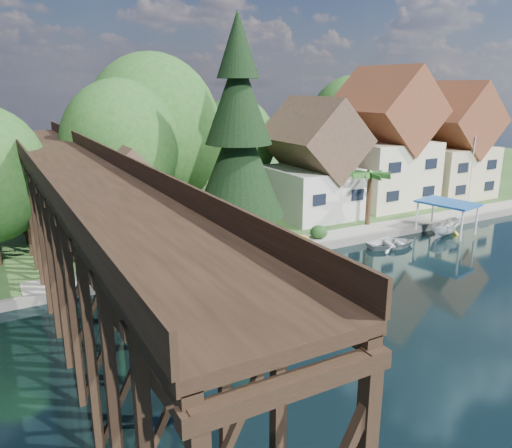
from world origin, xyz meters
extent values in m
plane|color=black|center=(0.00, 0.00, 0.00)|extent=(140.00, 140.00, 0.00)
cube|color=#2A4C1E|center=(0.00, 34.00, 0.25)|extent=(140.00, 52.00, 0.50)
cube|color=slate|center=(4.00, 8.00, 0.31)|extent=(60.00, 0.40, 0.62)
cube|color=gray|center=(6.00, 9.30, 0.53)|extent=(50.00, 2.60, 0.06)
cube|color=black|center=(-16.00, -9.60, 4.00)|extent=(4.00, 0.36, 8.00)
cube|color=black|center=(-16.00, -6.40, 4.00)|extent=(4.00, 0.36, 8.00)
cube|color=black|center=(-16.00, -3.20, 4.00)|extent=(4.00, 0.36, 8.00)
cube|color=black|center=(-16.00, 0.00, 4.00)|extent=(4.00, 0.36, 8.00)
cube|color=black|center=(-16.00, 3.20, 4.00)|extent=(4.00, 0.36, 8.00)
cube|color=black|center=(-16.00, 6.40, 4.00)|extent=(4.00, 0.36, 8.00)
cube|color=black|center=(-16.00, 9.60, 4.00)|extent=(4.00, 0.36, 8.00)
cube|color=black|center=(-16.00, 12.80, 4.00)|extent=(4.00, 0.36, 8.00)
cube|color=black|center=(-16.00, 16.00, 4.00)|extent=(4.00, 0.36, 8.00)
cube|color=black|center=(-16.00, 19.20, 4.00)|extent=(4.00, 0.36, 8.00)
cube|color=black|center=(-16.00, 22.40, 4.00)|extent=(4.00, 0.36, 8.00)
cube|color=black|center=(-16.00, 25.60, 4.00)|extent=(4.00, 0.36, 8.00)
cube|color=black|center=(-17.75, 6.00, 8.05)|extent=(0.35, 44.00, 0.35)
cube|color=black|center=(-14.25, 6.00, 8.05)|extent=(0.35, 44.00, 0.35)
cube|color=black|center=(-16.00, 6.00, 8.35)|extent=(4.00, 44.00, 0.30)
cube|color=black|center=(-18.00, 6.00, 8.90)|extent=(0.12, 44.00, 0.80)
cube|color=black|center=(-14.00, 6.00, 8.90)|extent=(0.12, 44.00, 0.80)
cube|color=silver|center=(7.00, 16.00, 2.75)|extent=(7.50, 8.00, 4.50)
cube|color=#453125|center=(7.00, 16.00, 7.70)|extent=(7.64, 8.64, 7.64)
cube|color=black|center=(4.90, 11.96, 2.98)|extent=(1.35, 0.08, 1.00)
cube|color=black|center=(9.10, 11.96, 2.98)|extent=(1.35, 0.08, 1.00)
cube|color=beige|center=(16.00, 16.50, 3.75)|extent=(8.50, 8.50, 6.50)
cube|color=brown|center=(16.00, 16.50, 10.06)|extent=(8.65, 9.18, 8.65)
cube|color=black|center=(13.62, 12.21, 4.08)|extent=(1.53, 0.08, 1.00)
cube|color=black|center=(18.38, 12.21, 4.08)|extent=(1.53, 0.08, 1.00)
cube|color=beige|center=(25.00, 16.00, 3.25)|extent=(8.00, 8.00, 5.50)
cube|color=brown|center=(25.00, 16.00, 8.88)|extent=(8.15, 8.64, 8.15)
cube|color=black|center=(22.76, 11.96, 3.53)|extent=(1.44, 0.08, 1.00)
cube|color=black|center=(27.24, 11.96, 3.53)|extent=(1.44, 0.08, 1.00)
cube|color=silver|center=(-11.00, 14.50, 2.25)|extent=(5.00, 5.00, 3.50)
cube|color=#453125|center=(-11.00, 14.50, 5.80)|extent=(5.09, 5.40, 5.09)
cube|color=black|center=(-12.40, 11.96, 2.43)|extent=(0.90, 0.08, 1.00)
cube|color=black|center=(-9.60, 11.96, 2.43)|extent=(0.90, 0.08, 1.00)
cylinder|color=#382314|center=(-10.00, 19.00, 2.75)|extent=(0.50, 0.50, 4.50)
ellipsoid|color=#1F4D1B|center=(-10.00, 19.00, 7.50)|extent=(4.40, 4.40, 5.06)
cylinder|color=#382314|center=(-6.00, 23.00, 2.98)|extent=(0.50, 0.50, 4.95)
ellipsoid|color=#1F4D1B|center=(-6.00, 23.00, 8.20)|extent=(5.00, 5.00, 5.75)
cylinder|color=#382314|center=(3.00, 24.00, 2.52)|extent=(0.50, 0.50, 4.05)
ellipsoid|color=#1F4D1B|center=(3.00, 24.00, 6.80)|extent=(4.00, 4.00, 4.60)
cylinder|color=#382314|center=(18.00, 24.00, 2.75)|extent=(0.50, 0.50, 4.50)
ellipsoid|color=#1F4D1B|center=(18.00, 24.00, 7.50)|extent=(4.60, 4.60, 5.29)
cylinder|color=#382314|center=(26.00, 20.00, 2.30)|extent=(0.50, 0.50, 3.60)
ellipsoid|color=#1F4D1B|center=(26.00, 20.00, 6.10)|extent=(3.80, 3.80, 4.37)
ellipsoid|color=#1B3914|center=(-8.00, 9.20, 1.27)|extent=(1.98, 1.98, 1.53)
ellipsoid|color=#1B3914|center=(-6.00, 9.50, 1.09)|extent=(1.54, 1.54, 1.19)
ellipsoid|color=#1B3914|center=(-4.00, 9.00, 1.35)|extent=(2.20, 2.20, 1.70)
ellipsoid|color=#1B3914|center=(-11.00, 9.40, 1.18)|extent=(1.76, 1.76, 1.36)
ellipsoid|color=#1B3914|center=(0.50, 9.60, 1.09)|extent=(1.54, 1.54, 1.19)
ellipsoid|color=#1B3914|center=(3.00, 9.30, 1.18)|extent=(1.76, 1.76, 1.36)
cylinder|color=#382314|center=(-2.78, 12.04, 2.09)|extent=(0.95, 0.95, 3.18)
cone|color=black|center=(-2.78, 12.04, 6.86)|extent=(7.00, 7.00, 8.48)
cone|color=black|center=(-2.78, 12.04, 11.63)|extent=(5.09, 5.09, 6.89)
cone|color=black|center=(-2.78, 12.04, 15.34)|extent=(3.18, 3.18, 4.77)
cylinder|color=#382314|center=(9.17, 10.56, 2.66)|extent=(0.43, 0.43, 4.32)
ellipsoid|color=#1B4B19|center=(9.17, 10.56, 5.01)|extent=(4.63, 4.63, 0.98)
cylinder|color=white|center=(23.58, 11.56, 4.03)|extent=(0.10, 0.10, 7.05)
cube|color=red|center=(24.11, 11.75, 7.15)|extent=(0.96, 0.37, 0.60)
cube|color=#AA270B|center=(-1.37, 6.59, 0.40)|extent=(3.77, 2.66, 0.91)
cube|color=yellow|center=(-1.37, 6.59, 0.89)|extent=(3.91, 2.80, 0.11)
cube|color=yellow|center=(-1.15, 6.65, 1.37)|extent=(2.12, 1.80, 1.14)
cylinder|color=black|center=(-2.36, 6.32, 2.11)|extent=(0.50, 0.50, 0.80)
cylinder|color=#B40D8A|center=(-0.97, 5.97, 1.37)|extent=(0.42, 0.20, 0.41)
cylinder|color=#B40D8A|center=(-1.34, 7.33, 1.37)|extent=(0.42, 0.20, 0.41)
cylinder|color=#B40D8A|center=(-0.27, 6.89, 1.37)|extent=(0.20, 0.42, 0.41)
imported|color=silver|center=(7.74, 5.93, 0.43)|extent=(4.63, 3.71, 0.85)
imported|color=white|center=(14.01, 6.13, 0.72)|extent=(3.93, 2.18, 1.44)
cube|color=#1956A7|center=(14.01, 6.13, 2.88)|extent=(4.10, 5.18, 0.17)
cylinder|color=white|center=(15.71, 4.45, 1.58)|extent=(0.17, 0.17, 2.59)
cylinder|color=white|center=(14.83, 8.38, 1.58)|extent=(0.17, 0.17, 2.59)
cylinder|color=white|center=(13.18, 3.89, 1.58)|extent=(0.17, 0.17, 2.59)
cylinder|color=white|center=(12.30, 7.82, 1.58)|extent=(0.17, 0.17, 2.59)
imported|color=gold|center=(14.94, 6.59, 0.65)|extent=(2.54, 2.21, 1.29)
camera|label=1|loc=(-19.99, -21.99, 12.59)|focal=35.00mm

